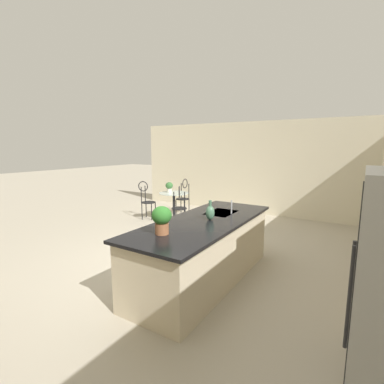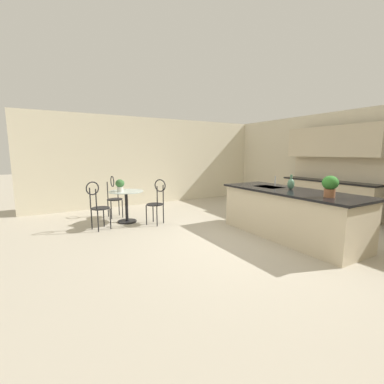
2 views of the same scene
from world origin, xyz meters
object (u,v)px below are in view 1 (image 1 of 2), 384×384
bistro_table (174,203)px  chair_by_island (147,198)px  potted_plant_on_table (169,187)px  vase_on_counter (210,212)px  potted_plant_counter_far (162,218)px  chair_near_window (184,195)px  chair_toward_desk (179,204)px

bistro_table → chair_by_island: size_ratio=0.77×
bistro_table → potted_plant_on_table: bearing=-82.3°
potted_plant_on_table → vase_on_counter: vase_on_counter is taller
potted_plant_on_table → potted_plant_counter_far: potted_plant_counter_far is taller
bistro_table → potted_plant_counter_far: 4.23m
potted_plant_counter_far → chair_by_island: bearing=-136.5°
chair_near_window → chair_by_island: size_ratio=1.00×
bistro_table → vase_on_counter: (2.58, 2.49, 0.58)m
chair_near_window → vase_on_counter: vase_on_counter is taller
vase_on_counter → chair_near_window: bearing=-141.1°
chair_by_island → potted_plant_on_table: bearing=118.4°
bistro_table → chair_toward_desk: size_ratio=0.77×
chair_near_window → potted_plant_counter_far: bearing=30.4°
chair_near_window → chair_toward_desk: size_ratio=1.00×
chair_by_island → potted_plant_counter_far: 4.40m
potted_plant_on_table → potted_plant_counter_far: size_ratio=0.82×
chair_near_window → potted_plant_on_table: (0.68, -0.01, 0.33)m
potted_plant_counter_far → vase_on_counter: bearing=168.5°
vase_on_counter → chair_by_island: bearing=-125.4°
chair_by_island → vase_on_counter: vase_on_counter is taller
chair_by_island → chair_toward_desk: size_ratio=1.00×
chair_near_window → chair_by_island: same height
chair_toward_desk → potted_plant_on_table: (-0.52, -0.68, 0.33)m
vase_on_counter → bistro_table: bearing=-136.1°
chair_near_window → potted_plant_counter_far: (4.15, 2.43, 0.54)m
chair_near_window → chair_toward_desk: 1.38m
vase_on_counter → potted_plant_on_table: bearing=-134.3°
vase_on_counter → chair_toward_desk: bearing=-136.4°
bistro_table → chair_by_island: 0.78m
chair_near_window → chair_by_island: (0.99, -0.57, 0.00)m
bistro_table → potted_plant_on_table: potted_plant_on_table is taller
chair_near_window → vase_on_counter: 4.20m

